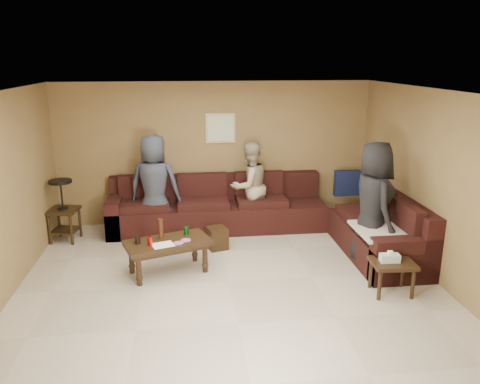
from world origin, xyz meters
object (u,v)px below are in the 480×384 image
at_px(end_table_left, 63,209).
at_px(side_table_right, 392,266).
at_px(sectional_sofa, 269,219).
at_px(waste_bin, 217,238).
at_px(person_left, 155,186).
at_px(person_right, 373,204).
at_px(coffee_table, 167,246).
at_px(person_middle, 250,186).

bearing_deg(end_table_left, side_table_right, -27.32).
bearing_deg(side_table_right, sectional_sofa, 120.00).
bearing_deg(side_table_right, waste_bin, 140.56).
relative_size(sectional_sofa, end_table_left, 4.56).
relative_size(waste_bin, person_left, 0.20).
xyz_separation_m(side_table_right, person_right, (0.09, 0.94, 0.51)).
height_order(coffee_table, side_table_right, coffee_table).
xyz_separation_m(person_middle, person_right, (1.54, -1.62, 0.13)).
relative_size(sectional_sofa, person_right, 2.61).
xyz_separation_m(sectional_sofa, side_table_right, (1.19, -2.06, 0.05)).
height_order(side_table_right, person_left, person_left).
xyz_separation_m(side_table_right, waste_bin, (-2.08, 1.71, -0.21)).
bearing_deg(side_table_right, coffee_table, 161.61).
bearing_deg(person_right, side_table_right, 170.82).
bearing_deg(person_right, end_table_left, 69.33).
height_order(end_table_left, person_middle, person_middle).
bearing_deg(person_middle, person_left, -24.65).
relative_size(sectional_sofa, coffee_table, 3.70).
bearing_deg(coffee_table, end_table_left, 140.60).
distance_m(coffee_table, end_table_left, 2.20).
height_order(coffee_table, person_right, person_right).
bearing_deg(coffee_table, side_table_right, -18.39).
xyz_separation_m(coffee_table, end_table_left, (-1.70, 1.40, 0.13)).
distance_m(end_table_left, side_table_right, 5.08).
bearing_deg(person_right, sectional_sofa, 44.85).
height_order(sectional_sofa, side_table_right, sectional_sofa).
xyz_separation_m(end_table_left, waste_bin, (2.43, -0.62, -0.36)).
bearing_deg(waste_bin, person_right, -19.61).
relative_size(coffee_table, waste_bin, 3.65).
relative_size(end_table_left, person_middle, 0.67).
distance_m(person_middle, person_right, 2.23).
bearing_deg(end_table_left, person_right, -16.86).
bearing_deg(end_table_left, coffee_table, -39.40).
distance_m(coffee_table, person_left, 1.58).
relative_size(sectional_sofa, person_left, 2.72).
xyz_separation_m(coffee_table, side_table_right, (2.81, -0.94, -0.02)).
bearing_deg(person_middle, coffee_table, 20.79).
height_order(sectional_sofa, person_middle, person_middle).
distance_m(coffee_table, person_right, 2.94).
relative_size(end_table_left, person_left, 0.60).
bearing_deg(waste_bin, person_middle, 53.40).
xyz_separation_m(sectional_sofa, end_table_left, (-3.32, 0.27, 0.21)).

